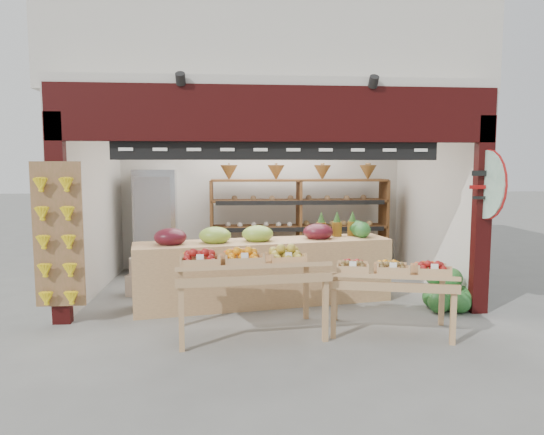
{
  "coord_description": "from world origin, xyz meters",
  "views": [
    {
      "loc": [
        -0.59,
        -7.25,
        1.98
      ],
      "look_at": [
        -0.0,
        -0.2,
        1.24
      ],
      "focal_mm": 32.0,
      "sensor_mm": 36.0,
      "label": 1
    }
  ],
  "objects_px": {
    "cardboard_stack": "(157,281)",
    "watermelon_pile": "(449,294)",
    "back_shelving": "(299,209)",
    "display_table_left": "(239,263)",
    "display_table_right": "(391,272)",
    "refrigerator": "(156,222)",
    "mid_counter": "(264,269)"
  },
  "relations": [
    {
      "from": "cardboard_stack",
      "to": "watermelon_pile",
      "type": "distance_m",
      "value": 4.34
    },
    {
      "from": "back_shelving",
      "to": "cardboard_stack",
      "type": "height_order",
      "value": "back_shelving"
    },
    {
      "from": "display_table_left",
      "to": "display_table_right",
      "type": "height_order",
      "value": "display_table_left"
    },
    {
      "from": "refrigerator",
      "to": "watermelon_pile",
      "type": "bearing_deg",
      "value": -34.56
    },
    {
      "from": "display_table_left",
      "to": "watermelon_pile",
      "type": "relative_size",
      "value": 2.28
    },
    {
      "from": "refrigerator",
      "to": "cardboard_stack",
      "type": "height_order",
      "value": "refrigerator"
    },
    {
      "from": "display_table_right",
      "to": "display_table_left",
      "type": "bearing_deg",
      "value": 177.45
    },
    {
      "from": "back_shelving",
      "to": "refrigerator",
      "type": "bearing_deg",
      "value": 177.26
    },
    {
      "from": "back_shelving",
      "to": "mid_counter",
      "type": "relative_size",
      "value": 0.88
    },
    {
      "from": "back_shelving",
      "to": "cardboard_stack",
      "type": "bearing_deg",
      "value": -148.96
    },
    {
      "from": "mid_counter",
      "to": "cardboard_stack",
      "type": "bearing_deg",
      "value": 159.74
    },
    {
      "from": "display_table_left",
      "to": "watermelon_pile",
      "type": "height_order",
      "value": "display_table_left"
    },
    {
      "from": "back_shelving",
      "to": "refrigerator",
      "type": "height_order",
      "value": "back_shelving"
    },
    {
      "from": "mid_counter",
      "to": "refrigerator",
      "type": "bearing_deg",
      "value": 130.39
    },
    {
      "from": "back_shelving",
      "to": "cardboard_stack",
      "type": "relative_size",
      "value": 3.33
    },
    {
      "from": "back_shelving",
      "to": "cardboard_stack",
      "type": "xyz_separation_m",
      "value": [
        -2.42,
        -1.46,
        -0.98
      ]
    },
    {
      "from": "back_shelving",
      "to": "watermelon_pile",
      "type": "xyz_separation_m",
      "value": [
        1.78,
        -2.52,
        -0.99
      ]
    },
    {
      "from": "back_shelving",
      "to": "mid_counter",
      "type": "height_order",
      "value": "back_shelving"
    },
    {
      "from": "display_table_left",
      "to": "display_table_right",
      "type": "distance_m",
      "value": 1.81
    },
    {
      "from": "display_table_right",
      "to": "watermelon_pile",
      "type": "bearing_deg",
      "value": 37.38
    },
    {
      "from": "refrigerator",
      "to": "cardboard_stack",
      "type": "relative_size",
      "value": 1.95
    },
    {
      "from": "mid_counter",
      "to": "watermelon_pile",
      "type": "xyz_separation_m",
      "value": [
        2.58,
        -0.46,
        -0.3
      ]
    },
    {
      "from": "refrigerator",
      "to": "display_table_left",
      "type": "height_order",
      "value": "refrigerator"
    },
    {
      "from": "back_shelving",
      "to": "display_table_left",
      "type": "bearing_deg",
      "value": -109.43
    },
    {
      "from": "back_shelving",
      "to": "display_table_right",
      "type": "relative_size",
      "value": 2.07
    },
    {
      "from": "display_table_right",
      "to": "cardboard_stack",
      "type": "bearing_deg",
      "value": 147.69
    },
    {
      "from": "back_shelving",
      "to": "mid_counter",
      "type": "bearing_deg",
      "value": -111.31
    },
    {
      "from": "cardboard_stack",
      "to": "display_table_left",
      "type": "height_order",
      "value": "display_table_left"
    },
    {
      "from": "mid_counter",
      "to": "display_table_left",
      "type": "distance_m",
      "value": 1.35
    },
    {
      "from": "cardboard_stack",
      "to": "watermelon_pile",
      "type": "height_order",
      "value": "cardboard_stack"
    },
    {
      "from": "display_table_right",
      "to": "watermelon_pile",
      "type": "relative_size",
      "value": 2.0
    },
    {
      "from": "back_shelving",
      "to": "display_table_left",
      "type": "distance_m",
      "value": 3.53
    }
  ]
}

